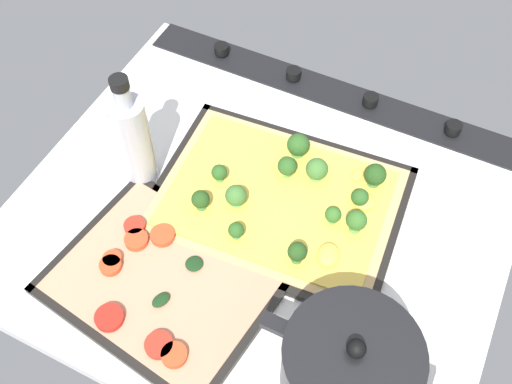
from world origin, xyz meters
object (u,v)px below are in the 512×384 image
(baking_tray_front, at_px, (277,203))
(broccoli_pizza, at_px, (284,197))
(veggie_pizza_back, at_px, (161,281))
(oil_bottle, at_px, (134,140))
(baking_tray_back, at_px, (165,282))
(cooking_pot, at_px, (349,367))

(baking_tray_front, height_order, broccoli_pizza, broccoli_pizza)
(veggie_pizza_back, distance_m, oil_bottle, 0.22)
(baking_tray_back, xyz_separation_m, cooking_pot, (-0.29, 0.02, 0.05))
(broccoli_pizza, height_order, baking_tray_back, broccoli_pizza)
(baking_tray_front, xyz_separation_m, veggie_pizza_back, (0.09, 0.20, 0.01))
(veggie_pizza_back, distance_m, cooking_pot, 0.30)
(veggie_pizza_back, height_order, oil_bottle, oil_bottle)
(baking_tray_back, relative_size, cooking_pot, 1.43)
(baking_tray_back, relative_size, oil_bottle, 1.58)
(baking_tray_back, distance_m, veggie_pizza_back, 0.01)
(oil_bottle, bearing_deg, baking_tray_back, 131.37)
(baking_tray_back, xyz_separation_m, oil_bottle, (0.14, -0.16, 0.09))
(broccoli_pizza, xyz_separation_m, veggie_pizza_back, (0.10, 0.21, -0.01))
(baking_tray_front, distance_m, cooking_pot, 0.30)
(baking_tray_back, bearing_deg, oil_bottle, -48.63)
(veggie_pizza_back, bearing_deg, baking_tray_back, -131.14)
(baking_tray_back, height_order, cooking_pot, cooking_pot)
(baking_tray_front, relative_size, broccoli_pizza, 1.07)
(oil_bottle, bearing_deg, broccoli_pizza, -167.72)
(baking_tray_front, relative_size, oil_bottle, 1.87)
(broccoli_pizza, bearing_deg, baking_tray_front, 29.33)
(veggie_pizza_back, xyz_separation_m, cooking_pot, (-0.29, 0.01, 0.04))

